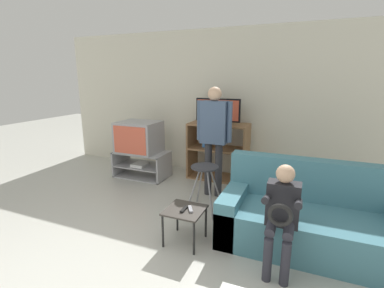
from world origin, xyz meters
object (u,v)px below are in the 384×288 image
object	(u,v)px
couch	(310,220)
person_seated_child	(282,211)
folding_stool	(205,174)
snack_table	(185,214)
remote_control_white	(190,209)
television_main	(139,137)
tv_stand	(142,164)
media_shelf	(218,151)
television_flat	(218,112)
remote_control_black	(184,209)
person_standing_adult	(214,131)

from	to	relation	value
couch	person_seated_child	distance (m)	0.64
folding_stool	person_seated_child	world-z (taller)	person_seated_child
snack_table	remote_control_white	world-z (taller)	remote_control_white
television_main	couch	bearing A→B (deg)	-21.65
tv_stand	media_shelf	xyz separation A→B (m)	(1.30, 0.44, 0.28)
media_shelf	television_flat	distance (m)	0.69
snack_table	person_seated_child	bearing A→B (deg)	-2.50
television_main	media_shelf	xyz separation A→B (m)	(1.33, 0.46, -0.23)
media_shelf	remote_control_black	bearing A→B (deg)	-82.59
television_main	couch	world-z (taller)	television_main
television_flat	remote_control_white	size ratio (longest dim) A/B	5.39
person_standing_adult	tv_stand	bearing A→B (deg)	168.76
tv_stand	television_main	world-z (taller)	television_main
folding_stool	couch	world-z (taller)	couch
television_main	remote_control_black	world-z (taller)	television_main
television_main	folding_stool	world-z (taller)	television_main
folding_stool	tv_stand	bearing A→B (deg)	151.36
tv_stand	folding_stool	size ratio (longest dim) A/B	1.50
television_flat	couch	bearing A→B (deg)	-45.54
tv_stand	remote_control_white	distance (m)	2.29
remote_control_black	tv_stand	bearing A→B (deg)	133.84
tv_stand	couch	world-z (taller)	couch
person_seated_child	couch	bearing A→B (deg)	62.81
remote_control_black	couch	xyz separation A→B (m)	(1.25, 0.48, -0.11)
remote_control_black	media_shelf	bearing A→B (deg)	97.29
person_standing_adult	television_main	bearing A→B (deg)	169.53
remote_control_white	person_standing_adult	distance (m)	1.45
couch	remote_control_white	bearing A→B (deg)	-159.15
television_flat	snack_table	distance (m)	2.22
remote_control_black	couch	distance (m)	1.35
remote_control_black	couch	bearing A→B (deg)	20.97
snack_table	person_seated_child	world-z (taller)	person_seated_child
media_shelf	folding_stool	distance (m)	1.29
person_seated_child	folding_stool	bearing A→B (deg)	141.81
television_main	media_shelf	distance (m)	1.43
media_shelf	television_flat	size ratio (longest dim) A/B	1.33
television_main	folding_stool	bearing A→B (deg)	-27.76
tv_stand	television_flat	xyz separation A→B (m)	(1.29, 0.42, 0.97)
television_flat	remote_control_black	size ratio (longest dim) A/B	5.39
snack_table	person_standing_adult	size ratio (longest dim) A/B	0.25
television_main	television_flat	bearing A→B (deg)	18.18
media_shelf	remote_control_white	bearing A→B (deg)	-80.81
tv_stand	media_shelf	distance (m)	1.40
snack_table	couch	xyz separation A→B (m)	(1.25, 0.46, -0.04)
media_shelf	remote_control_black	xyz separation A→B (m)	(0.27, -2.07, -0.11)
folding_stool	person_seated_child	bearing A→B (deg)	-38.19
television_main	couch	size ratio (longest dim) A/B	0.39
television_flat	person_standing_adult	bearing A→B (deg)	-76.62
snack_table	couch	size ratio (longest dim) A/B	0.22
television_main	media_shelf	bearing A→B (deg)	19.08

